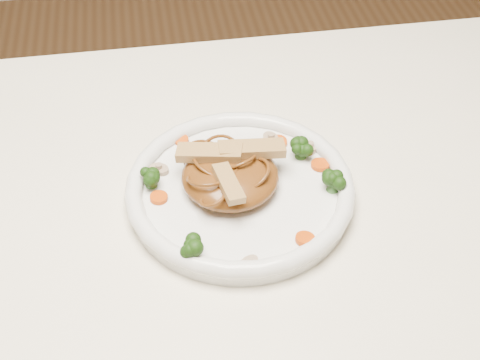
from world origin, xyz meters
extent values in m
cube|color=white|center=(0.00, 0.00, 0.73)|extent=(1.20, 0.80, 0.04)
cylinder|color=brown|center=(0.54, 0.34, 0.35)|extent=(0.06, 0.06, 0.71)
cylinder|color=white|center=(0.10, 0.06, 0.76)|extent=(0.27, 0.27, 0.02)
ellipsoid|color=brown|center=(0.09, 0.07, 0.78)|extent=(0.14, 0.14, 0.04)
cube|color=tan|center=(0.12, 0.09, 0.80)|extent=(0.08, 0.03, 0.01)
cube|color=tan|center=(0.07, 0.09, 0.80)|extent=(0.08, 0.04, 0.01)
cube|color=tan|center=(0.08, 0.04, 0.80)|extent=(0.03, 0.06, 0.01)
cylinder|color=#DF4E08|center=(0.16, 0.13, 0.77)|extent=(0.02, 0.02, 0.00)
cylinder|color=#DF4E08|center=(0.01, 0.06, 0.77)|extent=(0.03, 0.03, 0.00)
cylinder|color=#DF4E08|center=(0.20, 0.09, 0.77)|extent=(0.03, 0.03, 0.00)
cylinder|color=#DF4E08|center=(0.04, 0.16, 0.77)|extent=(0.02, 0.02, 0.00)
cylinder|color=#DF4E08|center=(0.15, -0.02, 0.77)|extent=(0.03, 0.03, 0.00)
cylinder|color=#C1A991|center=(0.09, -0.05, 0.77)|extent=(0.03, 0.03, 0.01)
cylinder|color=#C1A991|center=(0.19, 0.12, 0.77)|extent=(0.03, 0.03, 0.01)
cylinder|color=#C1A991|center=(0.01, 0.11, 0.77)|extent=(0.03, 0.03, 0.01)
cylinder|color=#C1A991|center=(0.15, 0.14, 0.77)|extent=(0.03, 0.03, 0.01)
camera|label=1|loc=(0.01, -0.46, 1.30)|focal=49.61mm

